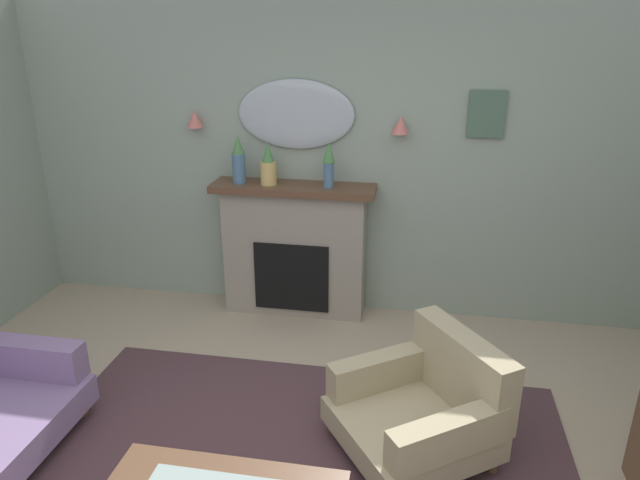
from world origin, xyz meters
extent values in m
cube|color=#93A393|center=(0.00, 2.49, 1.33)|extent=(6.62, 0.10, 2.66)
cube|color=gray|center=(-0.42, 2.28, 0.55)|extent=(1.20, 0.28, 1.10)
cube|color=black|center=(-0.42, 2.18, 0.38)|extent=(0.64, 0.12, 0.60)
cube|color=brown|center=(-0.42, 2.26, 1.13)|extent=(1.36, 0.36, 0.06)
cylinder|color=#4C7093|center=(-0.87, 2.24, 1.28)|extent=(0.11, 0.11, 0.25)
cone|color=#4C8447|center=(-0.87, 2.24, 1.49)|extent=(0.10, 0.10, 0.16)
cylinder|color=tan|center=(-0.62, 2.24, 1.25)|extent=(0.13, 0.13, 0.19)
cone|color=#4C8447|center=(-0.62, 2.24, 1.43)|extent=(0.10, 0.10, 0.16)
cylinder|color=#4C7093|center=(-0.12, 2.24, 1.26)|extent=(0.08, 0.08, 0.21)
cone|color=#4C8447|center=(-0.12, 2.24, 1.45)|extent=(0.10, 0.10, 0.16)
ellipsoid|color=#B2BCC6|center=(-0.42, 2.41, 1.71)|extent=(0.96, 0.06, 0.56)
cone|color=#D17066|center=(-1.27, 2.36, 1.66)|extent=(0.14, 0.14, 0.14)
cone|color=#D17066|center=(0.43, 2.36, 1.66)|extent=(0.14, 0.14, 0.14)
cube|color=#4C6B56|center=(1.08, 2.42, 1.75)|extent=(0.28, 0.03, 0.36)
cube|color=gray|center=(-1.80, 0.59, 0.40)|extent=(0.76, 0.17, 0.24)
cylinder|color=brown|center=(-1.46, 0.57, 0.05)|extent=(0.07, 0.07, 0.10)
cube|color=tan|center=(0.65, 0.60, 0.18)|extent=(1.12, 1.12, 0.16)
cube|color=tan|center=(0.92, 0.80, 0.48)|extent=(0.59, 0.75, 0.45)
cube|color=tan|center=(0.45, 0.88, 0.37)|extent=(0.67, 0.53, 0.22)
cube|color=tan|center=(0.84, 0.33, 0.37)|extent=(0.67, 0.53, 0.22)
cylinder|color=brown|center=(0.17, 0.68, 0.05)|extent=(0.06, 0.06, 0.10)
cylinder|color=brown|center=(0.73, 1.08, 0.05)|extent=(0.06, 0.06, 0.10)
cylinder|color=brown|center=(1.12, 0.52, 0.05)|extent=(0.06, 0.06, 0.10)
camera|label=1|loc=(0.61, -2.24, 2.42)|focal=32.46mm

